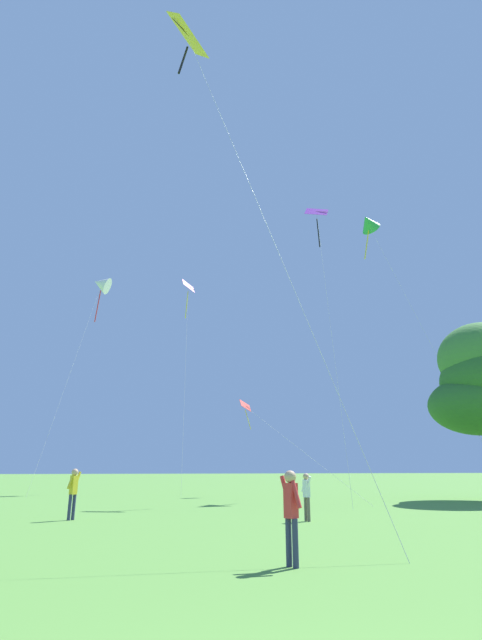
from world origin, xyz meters
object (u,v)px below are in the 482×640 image
(person_foreground_watcher, at_px, (73,489))
(kite_green_small, at_px, (368,223))
(kite_yellow_diamond, at_px, (189,45))
(kite_purple_streamer, at_px, (318,223))
(person_far_back, at_px, (307,492))
(kite_red_high, at_px, (251,412))
(person_with_spool, at_px, (291,508))
(kite_pink_low, at_px, (188,296))
(kite_white_distant, at_px, (101,284))

(person_foreground_watcher, bearing_deg, kite_green_small, 31.78)
(kite_yellow_diamond, bearing_deg, kite_purple_streamer, 47.32)
(person_far_back, bearing_deg, kite_red_high, 80.54)
(person_with_spool, bearing_deg, person_far_back, 65.61)
(kite_red_high, xyz_separation_m, kite_purple_streamer, (4.29, -3.69, 13.93))
(kite_green_small, relative_size, person_with_spool, 12.99)
(person_foreground_watcher, bearing_deg, kite_purple_streamer, 34.44)
(kite_purple_streamer, relative_size, kite_yellow_diamond, 0.98)
(kite_green_small, distance_m, person_far_back, 29.17)
(kite_yellow_diamond, bearing_deg, person_far_back, -1.48)
(kite_pink_low, height_order, kite_yellow_diamond, kite_yellow_diamond)
(kite_white_distant, height_order, person_with_spool, kite_white_distant)
(kite_purple_streamer, bearing_deg, kite_pink_low, 119.09)
(kite_white_distant, bearing_deg, person_with_spool, -82.06)
(kite_green_small, bearing_deg, kite_purple_streamer, -155.86)
(kite_pink_low, bearing_deg, kite_purple_streamer, -60.91)
(kite_white_distant, xyz_separation_m, kite_purple_streamer, (15.86, -16.45, 0.44))
(kite_white_distant, bearing_deg, kite_red_high, -47.82)
(kite_red_high, distance_m, kite_purple_streamer, 15.03)
(kite_red_high, xyz_separation_m, kite_yellow_diamond, (-7.68, -16.67, 14.48))
(kite_green_small, xyz_separation_m, kite_yellow_diamond, (-17.88, -15.63, -1.59))
(kite_purple_streamer, bearing_deg, person_far_back, -118.42)
(kite_yellow_diamond, distance_m, person_with_spool, 20.78)
(kite_pink_low, relative_size, person_with_spool, 11.20)
(kite_white_distant, relative_size, kite_pink_low, 1.03)
(kite_red_high, distance_m, kite_green_small, 19.07)
(kite_white_distant, height_order, kite_red_high, kite_white_distant)
(person_far_back, xyz_separation_m, person_with_spool, (-3.55, -7.83, 0.07))
(person_foreground_watcher, bearing_deg, kite_yellow_diamond, -37.25)
(kite_white_distant, bearing_deg, kite_purple_streamer, -46.04)
(person_far_back, bearing_deg, kite_pink_low, 91.20)
(kite_green_small, distance_m, person_foreground_watcher, 32.41)
(kite_purple_streamer, relative_size, person_far_back, 13.07)
(kite_purple_streamer, relative_size, person_foreground_watcher, 11.91)
(kite_pink_low, bearing_deg, kite_yellow_diamond, -99.16)
(kite_red_high, bearing_deg, person_far_back, -99.46)
(kite_white_distant, distance_m, kite_green_small, 25.91)
(person_far_back, bearing_deg, person_foreground_watcher, 162.14)
(kite_green_small, height_order, kite_pink_low, kite_green_small)
(kite_purple_streamer, xyz_separation_m, kite_green_small, (5.91, 2.65, 2.15))
(kite_yellow_diamond, height_order, person_far_back, kite_yellow_diamond)
(kite_white_distant, bearing_deg, person_foreground_watcher, -88.75)
(kite_green_small, relative_size, kite_pink_low, 1.16)
(kite_purple_streamer, distance_m, kite_green_small, 6.82)
(kite_red_high, bearing_deg, kite_white_distant, 132.18)
(kite_red_high, height_order, kite_pink_low, kite_pink_low)
(kite_purple_streamer, distance_m, person_with_spool, 29.96)
(kite_yellow_diamond, relative_size, person_with_spool, 12.43)
(kite_pink_low, height_order, person_with_spool, kite_pink_low)
(kite_green_small, xyz_separation_m, person_with_spool, (-16.55, -23.59, -20.75))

